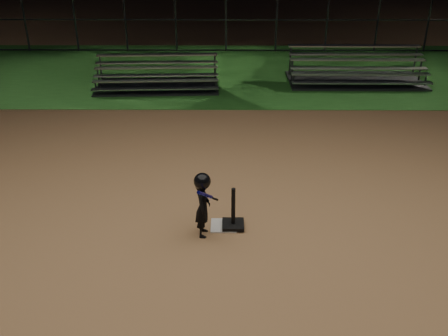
% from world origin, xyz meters
% --- Properties ---
extents(ground, '(80.00, 80.00, 0.00)m').
position_xyz_m(ground, '(0.00, 0.00, 0.00)').
color(ground, '#A27449').
rests_on(ground, ground).
extents(grass_strip, '(60.00, 8.00, 0.01)m').
position_xyz_m(grass_strip, '(0.00, 10.00, 0.01)').
color(grass_strip, '#1F531A').
rests_on(grass_strip, ground).
extents(home_plate, '(0.45, 0.45, 0.02)m').
position_xyz_m(home_plate, '(0.00, 0.00, 0.01)').
color(home_plate, beige).
rests_on(home_plate, ground).
extents(batting_tee, '(0.38, 0.38, 0.75)m').
position_xyz_m(batting_tee, '(0.17, -0.03, 0.16)').
color(batting_tee, black).
rests_on(batting_tee, home_plate).
extents(child_batter, '(0.41, 0.59, 1.17)m').
position_xyz_m(child_batter, '(-0.35, -0.26, 0.62)').
color(child_batter, black).
rests_on(child_batter, ground).
extents(bleacher_left, '(3.94, 2.07, 0.94)m').
position_xyz_m(bleacher_left, '(-2.17, 8.06, 0.19)').
color(bleacher_left, '#AFB0B4').
rests_on(bleacher_left, ground).
extents(bleacher_right, '(4.38, 2.15, 1.07)m').
position_xyz_m(bleacher_right, '(4.28, 8.74, 0.22)').
color(bleacher_right, '#B5B5BA').
rests_on(bleacher_right, ground).
extents(backstop_fence, '(20.08, 0.08, 2.50)m').
position_xyz_m(backstop_fence, '(0.00, 13.00, 1.25)').
color(backstop_fence, '#38383D').
rests_on(backstop_fence, ground).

